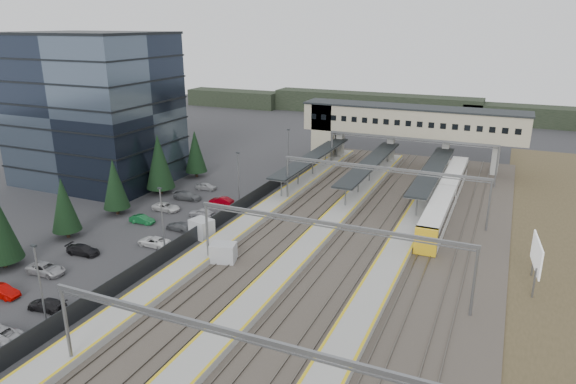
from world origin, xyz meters
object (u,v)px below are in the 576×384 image
at_px(billboard, 537,256).
at_px(relay_cabin_near, 223,253).
at_px(relay_cabin_far, 202,228).
at_px(office_building, 93,109).
at_px(train, 446,197).
at_px(footbridge, 396,123).

bearing_deg(billboard, relay_cabin_near, -165.92).
height_order(relay_cabin_far, billboard, billboard).
distance_m(office_building, train, 57.61).
bearing_deg(footbridge, relay_cabin_near, -99.36).
xyz_separation_m(relay_cabin_far, train, (26.58, 22.94, 0.66)).
bearing_deg(footbridge, billboard, -60.36).
height_order(relay_cabin_near, footbridge, footbridge).
height_order(footbridge, billboard, footbridge).
distance_m(relay_cabin_near, footbridge, 50.48).
bearing_deg(train, billboard, -60.77).
distance_m(relay_cabin_far, footbridge, 46.96).
distance_m(relay_cabin_near, train, 34.73).
bearing_deg(relay_cabin_near, office_building, 151.44).
bearing_deg(relay_cabin_near, train, 53.95).
bearing_deg(office_building, train, 8.84).
relative_size(footbridge, train, 1.13).
distance_m(footbridge, train, 25.32).
bearing_deg(footbridge, office_building, -145.53).
distance_m(relay_cabin_far, billboard, 38.01).
height_order(office_building, relay_cabin_near, office_building).
bearing_deg(office_building, relay_cabin_near, -28.56).
relative_size(office_building, footbridge, 0.60).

